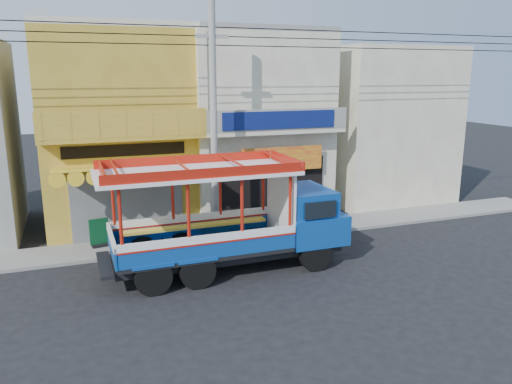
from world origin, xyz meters
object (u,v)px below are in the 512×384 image
at_px(utility_pole, 217,111).
at_px(potted_plant_b, 335,211).
at_px(green_sign, 99,235).
at_px(potted_plant_a, 283,217).
at_px(songthaew_truck, 244,216).

bearing_deg(utility_pole, potted_plant_b, 9.63).
distance_m(green_sign, potted_plant_a, 7.21).
bearing_deg(potted_plant_a, utility_pole, 128.49).
relative_size(utility_pole, potted_plant_a, 28.18).
relative_size(green_sign, potted_plant_a, 1.07).
relative_size(utility_pole, green_sign, 26.31).
distance_m(songthaew_truck, green_sign, 5.79).
distance_m(utility_pole, green_sign, 6.28).
height_order(utility_pole, potted_plant_b, utility_pole).
xyz_separation_m(utility_pole, potted_plant_b, (5.47, 0.93, -4.47)).
distance_m(songthaew_truck, potted_plant_b, 6.47).
height_order(songthaew_truck, green_sign, songthaew_truck).
relative_size(green_sign, potted_plant_b, 1.21).
bearing_deg(potted_plant_a, green_sign, 112.95).
height_order(green_sign, potted_plant_b, green_sign).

